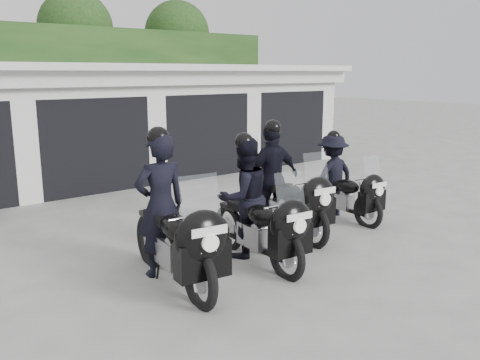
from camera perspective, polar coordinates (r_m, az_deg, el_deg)
ground at (r=7.74m, az=0.97°, el=-8.91°), size 80.00×80.00×0.00m
garage_block at (r=14.45m, az=-19.90°, el=5.98°), size 16.40×6.80×2.96m
background_vegetation at (r=19.15m, az=-23.95°, el=11.03°), size 20.00×3.90×5.80m
police_bike_a at (r=6.73m, az=-7.77°, el=-4.67°), size 0.92×2.44×2.13m
police_bike_b at (r=7.53m, az=1.26°, el=-2.93°), size 0.95×2.25×1.96m
police_bike_c at (r=8.84m, az=4.37°, el=-0.49°), size 1.15×2.33×2.02m
police_bike_d at (r=9.93m, az=10.92°, el=0.00°), size 1.07×1.99×1.73m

